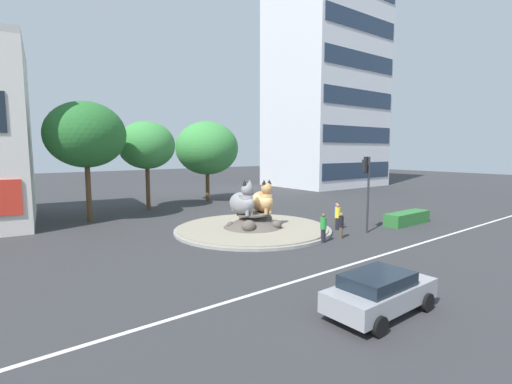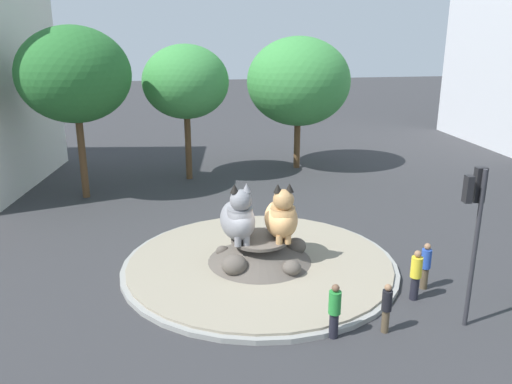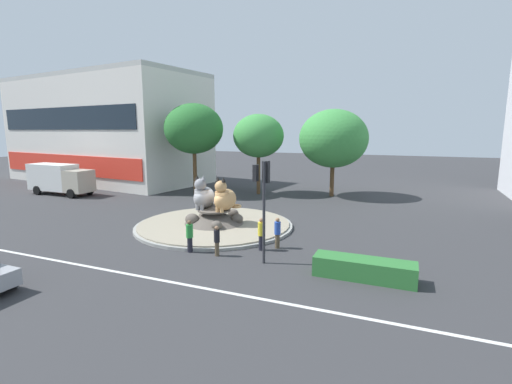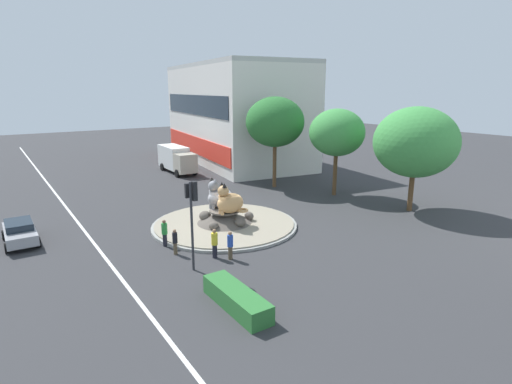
# 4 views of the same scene
# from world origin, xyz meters

# --- Properties ---
(ground_plane) EXTENTS (160.00, 160.00, 0.00)m
(ground_plane) POSITION_xyz_m (0.00, 0.00, 0.00)
(ground_plane) COLOR #333335
(lane_centreline) EXTENTS (112.00, 0.20, 0.01)m
(lane_centreline) POSITION_xyz_m (0.00, -8.85, 0.00)
(lane_centreline) COLOR silver
(lane_centreline) RESTS_ON ground
(roundabout_island) EXTENTS (10.63, 10.63, 1.22)m
(roundabout_island) POSITION_xyz_m (0.00, -0.00, 0.36)
(roundabout_island) COLOR gray
(roundabout_island) RESTS_ON ground
(cat_statue_grey) EXTENTS (1.50, 2.44, 2.34)m
(cat_statue_grey) POSITION_xyz_m (-0.82, 0.02, 2.07)
(cat_statue_grey) COLOR gray
(cat_statue_grey) RESTS_ON roundabout_island
(cat_statue_calico) EXTENTS (1.54, 2.28, 2.28)m
(cat_statue_calico) POSITION_xyz_m (0.84, -0.07, 2.05)
(cat_statue_calico) COLOR tan
(cat_statue_calico) RESTS_ON roundabout_island
(traffic_light_mast) EXTENTS (0.74, 0.50, 5.05)m
(traffic_light_mast) POSITION_xyz_m (5.54, -5.08, 3.69)
(traffic_light_mast) COLOR #2D2D33
(traffic_light_mast) RESTS_ON ground
(shophouse_block) EXTENTS (27.50, 15.00, 13.09)m
(shophouse_block) POSITION_xyz_m (-24.12, 15.35, 6.54)
(shophouse_block) COLOR silver
(shophouse_block) RESTS_ON ground
(clipped_hedge_strip) EXTENTS (4.38, 1.20, 0.90)m
(clipped_hedge_strip) POSITION_xyz_m (10.41, -5.28, 0.45)
(clipped_hedge_strip) COLOR #2D7033
(clipped_hedge_strip) RESTS_ON ground
(broadleaf_tree_behind_island) EXTENTS (5.83, 5.83, 9.12)m
(broadleaf_tree_behind_island) POSITION_xyz_m (-7.91, 10.37, 6.62)
(broadleaf_tree_behind_island) COLOR brown
(broadleaf_tree_behind_island) RESTS_ON ground
(second_tree_near_tower) EXTENTS (6.63, 6.63, 8.51)m
(second_tree_near_tower) POSITION_xyz_m (5.13, 14.70, 5.68)
(second_tree_near_tower) COLOR brown
(second_tree_near_tower) RESTS_ON ground
(third_tree_left) EXTENTS (5.10, 5.10, 8.09)m
(third_tree_left) POSITION_xyz_m (-2.10, 13.17, 5.90)
(third_tree_left) COLOR brown
(third_tree_left) RESTS_ON ground
(pedestrian_yellow_shirt) EXTENTS (0.38, 0.38, 1.80)m
(pedestrian_yellow_shirt) POSITION_xyz_m (4.78, -3.38, 0.95)
(pedestrian_yellow_shirt) COLOR black
(pedestrian_yellow_shirt) RESTS_ON ground
(pedestrian_green_shirt) EXTENTS (0.37, 0.37, 1.76)m
(pedestrian_green_shirt) POSITION_xyz_m (1.34, -5.14, 0.93)
(pedestrian_green_shirt) COLOR black
(pedestrian_green_shirt) RESTS_ON ground
(pedestrian_blue_shirt) EXTENTS (0.35, 0.35, 1.74)m
(pedestrian_blue_shirt) POSITION_xyz_m (5.48, -2.71, 0.92)
(pedestrian_blue_shirt) COLOR brown
(pedestrian_blue_shirt) RESTS_ON ground
(pedestrian_black_shirt) EXTENTS (0.31, 0.31, 1.61)m
(pedestrian_black_shirt) POSITION_xyz_m (2.98, -5.13, 0.86)
(pedestrian_black_shirt) COLOR brown
(pedestrian_black_shirt) RESTS_ON ground
(delivery_box_truck) EXTENTS (7.34, 2.60, 3.09)m
(delivery_box_truck) POSITION_xyz_m (-20.57, 5.07, 1.68)
(delivery_box_truck) COLOR #B7AD99
(delivery_box_truck) RESTS_ON ground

